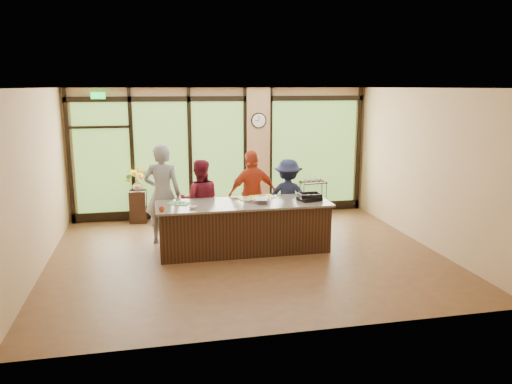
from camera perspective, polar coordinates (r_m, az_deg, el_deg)
name	(u,v)px	position (r m, az deg, el deg)	size (l,w,h in m)	color
floor	(247,255)	(9.20, -1.08, -7.22)	(7.00, 7.00, 0.00)	#54341D
ceiling	(246,88)	(8.69, -1.15, 11.80)	(7.00, 7.00, 0.00)	white
back_wall	(222,153)	(11.75, -3.89, 4.49)	(7.00, 7.00, 0.00)	tan
left_wall	(35,182)	(8.87, -23.92, 1.02)	(6.00, 6.00, 0.00)	tan
right_wall	(426,168)	(10.08, 18.85, 2.62)	(6.00, 6.00, 0.00)	tan
window_wall	(229,157)	(11.74, -3.06, 3.98)	(6.90, 0.12, 3.00)	tan
island_base	(244,228)	(9.35, -1.44, -4.08)	(3.10, 1.00, 0.88)	black
countertop	(243,204)	(9.23, -1.45, -1.34)	(3.20, 1.10, 0.04)	gray
wall_clock	(259,120)	(11.69, 0.31, 8.18)	(0.36, 0.04, 0.36)	black
cook_left	(163,194)	(9.83, -10.64, -0.24)	(0.71, 0.47, 1.96)	gray
cook_midleft	(200,201)	(9.91, -6.42, -0.98)	(0.79, 0.62, 1.63)	maroon
cook_midright	(253,195)	(10.03, -0.40, -0.30)	(1.05, 0.44, 1.78)	#A83319
cook_right	(288,197)	(10.31, 3.67, -0.58)	(1.02, 0.58, 1.58)	#191E38
roasting_pan	(310,199)	(9.45, 6.14, -0.75)	(0.40, 0.31, 0.07)	black
mixing_bowl	(262,201)	(9.21, 0.64, -0.98)	(0.34, 0.34, 0.08)	silver
cutting_board_left	(179,203)	(9.25, -8.81, -1.28)	(0.39, 0.29, 0.01)	green
cutting_board_center	(248,198)	(9.55, -0.90, -0.72)	(0.39, 0.29, 0.01)	yellow
cutting_board_right	(263,197)	(9.69, 0.77, -0.53)	(0.44, 0.33, 0.01)	yellow
prep_bowl_near	(193,207)	(8.84, -7.23, -1.76)	(0.14, 0.14, 0.04)	white
prep_bowl_mid	(248,200)	(9.30, -0.97, -0.97)	(0.15, 0.15, 0.05)	white
prep_bowl_far	(235,198)	(9.58, -2.47, -0.63)	(0.13, 0.13, 0.03)	white
red_ramekin	(162,209)	(8.71, -10.75, -1.96)	(0.10, 0.10, 0.08)	#B52F12
flower_stand	(138,206)	(11.60, -13.30, -1.61)	(0.37, 0.37, 0.73)	black
flower_vase	(137,185)	(11.50, -13.42, 0.76)	(0.23, 0.23, 0.24)	#997E53
bar_cart	(313,192)	(12.17, 6.54, -0.04)	(0.65, 0.42, 0.85)	black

